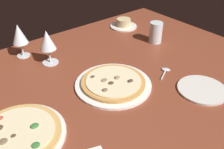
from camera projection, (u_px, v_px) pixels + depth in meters
dining_table at (111, 79)px, 111.81cm from camera, size 150.00×110.00×4.00cm
pizza_main at (113, 83)px, 104.00cm from camera, size 31.77×31.77×3.34cm
pizza_side at (18, 134)px, 80.36cm from camera, size 30.53×30.53×3.32cm
ramekin_on_saucer at (124, 24)px, 155.01cm from camera, size 16.39×16.39×5.19cm
wine_glass_far at (19, 35)px, 119.17cm from camera, size 7.50×7.50×16.62cm
wine_glass_near at (47, 41)px, 113.63cm from camera, size 7.59×7.59×16.53cm
water_glass at (156, 33)px, 135.81cm from camera, size 6.98×6.98×11.21cm
side_plate at (202, 89)px, 101.50cm from camera, size 19.81×19.81×0.90cm
spoon at (165, 71)px, 113.05cm from camera, size 10.13×6.88×1.00cm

